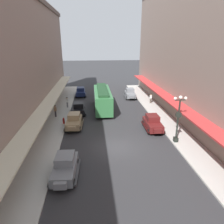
# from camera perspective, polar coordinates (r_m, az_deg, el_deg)

# --- Properties ---
(ground_plane) EXTENTS (200.00, 200.00, 0.00)m
(ground_plane) POSITION_cam_1_polar(r_m,az_deg,el_deg) (21.50, 1.61, -9.86)
(ground_plane) COLOR #2D2D30
(sidewalk_left) EXTENTS (3.00, 60.00, 0.15)m
(sidewalk_left) POSITION_cam_1_polar(r_m,az_deg,el_deg) (21.91, -18.57, -10.15)
(sidewalk_left) COLOR #B7B5AD
(sidewalk_left) RESTS_ON ground
(sidewalk_right) EXTENTS (3.00, 60.00, 0.15)m
(sidewalk_right) POSITION_cam_1_polar(r_m,az_deg,el_deg) (23.53, 20.25, -8.22)
(sidewalk_right) COLOR #B7B5AD
(sidewalk_right) RESTS_ON ground
(building_row_left) EXTENTS (4.30, 60.00, 16.27)m
(building_row_left) POSITION_cam_1_polar(r_m,az_deg,el_deg) (20.29, -28.70, 10.38)
(building_row_left) COLOR gray
(building_row_left) RESTS_ON ground
(parked_car_0) EXTENTS (2.26, 4.30, 1.84)m
(parked_car_0) POSITION_cam_1_polar(r_m,az_deg,el_deg) (41.12, -8.82, 5.73)
(parked_car_0) COLOR #19234C
(parked_car_0) RESTS_ON ground
(parked_car_1) EXTENTS (2.20, 4.28, 1.84)m
(parked_car_1) POSITION_cam_1_polar(r_m,az_deg,el_deg) (25.60, 11.39, -2.93)
(parked_car_1) COLOR #591919
(parked_car_1) RESTS_ON ground
(parked_car_2) EXTENTS (2.31, 4.32, 1.84)m
(parked_car_2) POSITION_cam_1_polar(r_m,az_deg,el_deg) (30.96, -9.41, 1.14)
(parked_car_2) COLOR black
(parked_car_2) RESTS_ON ground
(parked_car_3) EXTENTS (2.31, 4.32, 1.84)m
(parked_car_3) POSITION_cam_1_polar(r_m,az_deg,el_deg) (26.16, -10.64, -2.38)
(parked_car_3) COLOR #997F5B
(parked_car_3) RESTS_ON ground
(parked_car_4) EXTENTS (2.26, 4.30, 1.84)m
(parked_car_4) POSITION_cam_1_polar(r_m,az_deg,el_deg) (39.42, 5.13, 5.29)
(parked_car_4) COLOR slate
(parked_car_4) RESTS_ON ground
(parked_car_5) EXTENTS (2.30, 4.32, 1.84)m
(parked_car_5) POSITION_cam_1_polar(r_m,az_deg,el_deg) (17.35, -13.09, -14.62)
(parked_car_5) COLOR slate
(parked_car_5) RESTS_ON ground
(streetcar) EXTENTS (2.53, 9.60, 3.46)m
(streetcar) POSITION_cam_1_polar(r_m,az_deg,el_deg) (32.25, -2.70, 3.91)
(streetcar) COLOR #33723F
(streetcar) RESTS_ON ground
(lamp_post_with_clock) EXTENTS (1.42, 0.44, 5.16)m
(lamp_post_with_clock) POSITION_cam_1_polar(r_m,az_deg,el_deg) (22.22, 18.18, -1.39)
(lamp_post_with_clock) COLOR black
(lamp_post_with_clock) RESTS_ON sidewalk_right
(fire_hydrant) EXTENTS (0.24, 0.24, 0.82)m
(fire_hydrant) POSITION_cam_1_polar(r_m,az_deg,el_deg) (27.48, -13.46, -2.37)
(fire_hydrant) COLOR #B21E19
(fire_hydrant) RESTS_ON sidewalk_left
(pedestrian_0) EXTENTS (0.36, 0.28, 1.67)m
(pedestrian_0) POSITION_cam_1_polar(r_m,az_deg,el_deg) (34.00, -12.51, 2.72)
(pedestrian_0) COLOR slate
(pedestrian_0) RESTS_ON sidewalk_left
(pedestrian_1) EXTENTS (0.36, 0.28, 1.67)m
(pedestrian_1) POSITION_cam_1_polar(r_m,az_deg,el_deg) (30.10, -15.68, 0.28)
(pedestrian_1) COLOR #2D2D33
(pedestrian_1) RESTS_ON sidewalk_left
(pedestrian_2) EXTENTS (0.36, 0.28, 1.67)m
(pedestrian_2) POSITION_cam_1_polar(r_m,az_deg,el_deg) (36.14, 10.85, 3.83)
(pedestrian_2) COLOR #4C4238
(pedestrian_2) RESTS_ON sidewalk_right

